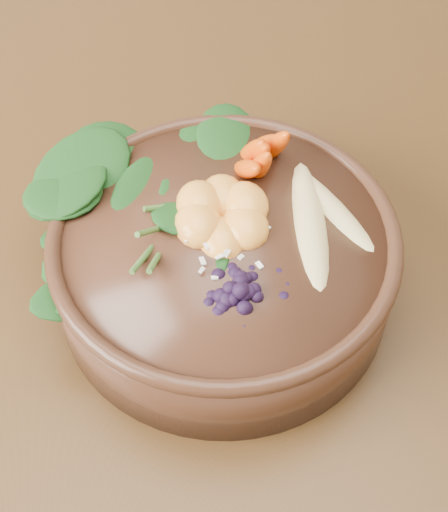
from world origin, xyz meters
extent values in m
plane|color=#381E0F|center=(0.00, 0.00, 0.00)|extent=(4.00, 4.00, 0.00)
cube|color=#452D15|center=(0.00, 0.00, 0.73)|extent=(1.60, 0.90, 0.04)
cylinder|color=#3D2316|center=(-0.05, -0.08, 0.79)|extent=(0.30, 0.30, 0.08)
ellipsoid|color=#E0CC84|center=(0.05, -0.06, 0.84)|extent=(0.08, 0.15, 0.02)
ellipsoid|color=#E0CC84|center=(0.02, -0.08, 0.84)|extent=(0.05, 0.15, 0.02)
camera|label=1|loc=(-0.11, -0.45, 1.28)|focal=50.00mm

